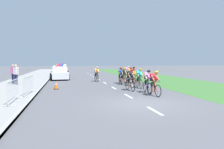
{
  "coord_description": "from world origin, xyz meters",
  "views": [
    {
      "loc": [
        -3.68,
        -10.27,
        2.12
      ],
      "look_at": [
        -0.29,
        5.66,
        1.1
      ],
      "focal_mm": 35.19,
      "sensor_mm": 36.0,
      "label": 1
    }
  ],
  "objects_px": {
    "traffic_cone_near": "(56,85)",
    "spectator_closest": "(16,73)",
    "cyclist_second": "(147,81)",
    "crowd_barrier_front": "(13,91)",
    "cyclist_ninth": "(133,74)",
    "police_car_furthest": "(62,68)",
    "cyclist_seventh": "(120,75)",
    "crowd_barrier_middle": "(29,85)",
    "cyclist_tenth": "(97,74)",
    "cyclist_sixth": "(123,76)",
    "cyclist_eighth": "(130,75)",
    "police_car_nearest": "(59,73)",
    "police_car_second": "(60,71)",
    "cyclist_third": "(130,80)",
    "spectator_back": "(13,73)",
    "cyclist_lead": "(154,83)",
    "cyclist_fourth": "(139,78)",
    "cyclist_eleventh": "(128,73)",
    "cyclist_fifth": "(133,77)",
    "spectator_middle": "(16,73)",
    "police_car_third": "(61,69)"
  },
  "relations": [
    {
      "from": "cyclist_third",
      "to": "police_car_nearest",
      "type": "bearing_deg",
      "value": 115.99
    },
    {
      "from": "police_car_second",
      "to": "spectator_back",
      "type": "relative_size",
      "value": 2.71
    },
    {
      "from": "cyclist_tenth",
      "to": "police_car_nearest",
      "type": "height_order",
      "value": "police_car_nearest"
    },
    {
      "from": "cyclist_third",
      "to": "cyclist_eighth",
      "type": "distance_m",
      "value": 5.26
    },
    {
      "from": "spectator_middle",
      "to": "cyclist_eighth",
      "type": "bearing_deg",
      "value": 1.53
    },
    {
      "from": "spectator_middle",
      "to": "crowd_barrier_front",
      "type": "bearing_deg",
      "value": -79.36
    },
    {
      "from": "cyclist_seventh",
      "to": "crowd_barrier_middle",
      "type": "bearing_deg",
      "value": -140.49
    },
    {
      "from": "cyclist_eighth",
      "to": "police_car_nearest",
      "type": "relative_size",
      "value": 0.38
    },
    {
      "from": "spectator_closest",
      "to": "cyclist_third",
      "type": "bearing_deg",
      "value": -32.58
    },
    {
      "from": "cyclist_sixth",
      "to": "cyclist_eleventh",
      "type": "height_order",
      "value": "same"
    },
    {
      "from": "cyclist_fourth",
      "to": "spectator_middle",
      "type": "xyz_separation_m",
      "value": [
        -9.68,
        3.55,
        0.3
      ]
    },
    {
      "from": "cyclist_ninth",
      "to": "traffic_cone_near",
      "type": "relative_size",
      "value": 2.69
    },
    {
      "from": "cyclist_fifth",
      "to": "police_car_third",
      "type": "xyz_separation_m",
      "value": [
        -6.24,
        20.15,
        -0.11
      ]
    },
    {
      "from": "cyclist_seventh",
      "to": "police_car_second",
      "type": "bearing_deg",
      "value": 115.26
    },
    {
      "from": "police_car_nearest",
      "to": "cyclist_fifth",
      "type": "bearing_deg",
      "value": -52.29
    },
    {
      "from": "cyclist_tenth",
      "to": "cyclist_second",
      "type": "bearing_deg",
      "value": -75.57
    },
    {
      "from": "cyclist_fourth",
      "to": "crowd_barrier_middle",
      "type": "bearing_deg",
      "value": -163.52
    },
    {
      "from": "spectator_closest",
      "to": "crowd_barrier_front",
      "type": "bearing_deg",
      "value": -79.0
    },
    {
      "from": "police_car_third",
      "to": "crowd_barrier_middle",
      "type": "xyz_separation_m",
      "value": [
        -1.48,
        -23.85,
        -0.03
      ]
    },
    {
      "from": "cyclist_seventh",
      "to": "police_car_furthest",
      "type": "distance_m",
      "value": 24.73
    },
    {
      "from": "cyclist_ninth",
      "to": "police_car_furthest",
      "type": "height_order",
      "value": "police_car_furthest"
    },
    {
      "from": "cyclist_lead",
      "to": "police_car_nearest",
      "type": "relative_size",
      "value": 0.38
    },
    {
      "from": "police_car_nearest",
      "to": "spectator_back",
      "type": "xyz_separation_m",
      "value": [
        -3.8,
        -5.1,
        0.4
      ]
    },
    {
      "from": "cyclist_sixth",
      "to": "crowd_barrier_front",
      "type": "distance_m",
      "value": 10.51
    },
    {
      "from": "traffic_cone_near",
      "to": "spectator_closest",
      "type": "xyz_separation_m",
      "value": [
        -3.59,
        3.82,
        0.77
      ]
    },
    {
      "from": "cyclist_lead",
      "to": "police_car_nearest",
      "type": "distance_m",
      "value": 14.5
    },
    {
      "from": "cyclist_sixth",
      "to": "traffic_cone_near",
      "type": "distance_m",
      "value": 6.05
    },
    {
      "from": "cyclist_fourth",
      "to": "cyclist_seventh",
      "type": "xyz_separation_m",
      "value": [
        -0.59,
        3.62,
        0.0
      ]
    },
    {
      "from": "cyclist_eighth",
      "to": "crowd_barrier_front",
      "type": "xyz_separation_m",
      "value": [
        -8.51,
        -8.66,
        -0.14
      ]
    },
    {
      "from": "cyclist_lead",
      "to": "cyclist_ninth",
      "type": "xyz_separation_m",
      "value": [
        1.47,
        8.93,
        0.0
      ]
    },
    {
      "from": "cyclist_ninth",
      "to": "cyclist_fifth",
      "type": "bearing_deg",
      "value": -107.29
    },
    {
      "from": "police_car_third",
      "to": "spectator_closest",
      "type": "height_order",
      "value": "spectator_closest"
    },
    {
      "from": "cyclist_eleventh",
      "to": "police_car_third",
      "type": "bearing_deg",
      "value": 118.46
    },
    {
      "from": "cyclist_fifth",
      "to": "cyclist_tenth",
      "type": "height_order",
      "value": "same"
    },
    {
      "from": "cyclist_lead",
      "to": "cyclist_third",
      "type": "bearing_deg",
      "value": 105.98
    },
    {
      "from": "traffic_cone_near",
      "to": "spectator_closest",
      "type": "height_order",
      "value": "spectator_closest"
    },
    {
      "from": "cyclist_ninth",
      "to": "spectator_middle",
      "type": "xyz_separation_m",
      "value": [
        -10.78,
        -1.62,
        0.3
      ]
    },
    {
      "from": "cyclist_fourth",
      "to": "cyclist_fifth",
      "type": "relative_size",
      "value": 1.0
    },
    {
      "from": "cyclist_sixth",
      "to": "cyclist_seventh",
      "type": "relative_size",
      "value": 1.0
    },
    {
      "from": "spectator_middle",
      "to": "cyclist_eleventh",
      "type": "bearing_deg",
      "value": 20.36
    },
    {
      "from": "cyclist_tenth",
      "to": "cyclist_eleventh",
      "type": "bearing_deg",
      "value": 23.56
    },
    {
      "from": "cyclist_sixth",
      "to": "cyclist_third",
      "type": "bearing_deg",
      "value": -97.62
    },
    {
      "from": "cyclist_fifth",
      "to": "cyclist_fourth",
      "type": "bearing_deg",
      "value": -87.35
    },
    {
      "from": "cyclist_ninth",
      "to": "crowd_barrier_middle",
      "type": "relative_size",
      "value": 0.74
    },
    {
      "from": "police_car_nearest",
      "to": "traffic_cone_near",
      "type": "bearing_deg",
      "value": -90.06
    },
    {
      "from": "cyclist_fourth",
      "to": "cyclist_eleventh",
      "type": "distance_m",
      "value": 7.71
    },
    {
      "from": "cyclist_ninth",
      "to": "police_car_third",
      "type": "height_order",
      "value": "police_car_third"
    },
    {
      "from": "cyclist_second",
      "to": "crowd_barrier_front",
      "type": "bearing_deg",
      "value": -163.53
    },
    {
      "from": "cyclist_sixth",
      "to": "police_car_furthest",
      "type": "xyz_separation_m",
      "value": [
        -5.71,
        25.18,
        -0.11
      ]
    },
    {
      "from": "crowd_barrier_middle",
      "to": "cyclist_lead",
      "type": "bearing_deg",
      "value": -11.12
    }
  ]
}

